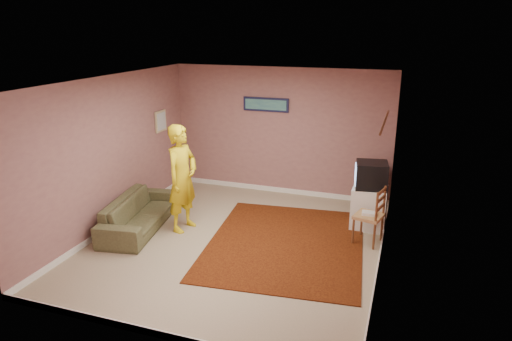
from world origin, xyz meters
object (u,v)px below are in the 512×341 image
(chair_a, at_px, (374,180))
(chair_b, at_px, (369,209))
(sofa, at_px, (139,213))
(tv_cabinet, at_px, (369,208))
(person, at_px, (182,178))
(crt_tv, at_px, (371,175))

(chair_a, height_order, chair_b, chair_b)
(sofa, bearing_deg, chair_a, -69.09)
(tv_cabinet, bearing_deg, person, -160.25)
(chair_b, relative_size, sofa, 0.27)
(chair_b, bearing_deg, tv_cabinet, -160.84)
(crt_tv, distance_m, sofa, 4.03)
(tv_cabinet, height_order, person, person)
(tv_cabinet, height_order, sofa, tv_cabinet)
(tv_cabinet, relative_size, sofa, 0.38)
(person, bearing_deg, crt_tv, -60.59)
(sofa, height_order, person, person)
(crt_tv, relative_size, person, 0.32)
(chair_a, bearing_deg, tv_cabinet, -107.29)
(crt_tv, bearing_deg, chair_b, -93.07)
(chair_a, bearing_deg, sofa, -167.11)
(chair_b, bearing_deg, person, -66.67)
(person, bearing_deg, sofa, 117.56)
(tv_cabinet, height_order, chair_a, chair_a)
(crt_tv, relative_size, chair_a, 1.11)
(tv_cabinet, xyz_separation_m, chair_b, (0.05, -0.60, 0.21))
(sofa, bearing_deg, chair_b, -88.94)
(crt_tv, bearing_deg, chair_a, 81.74)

